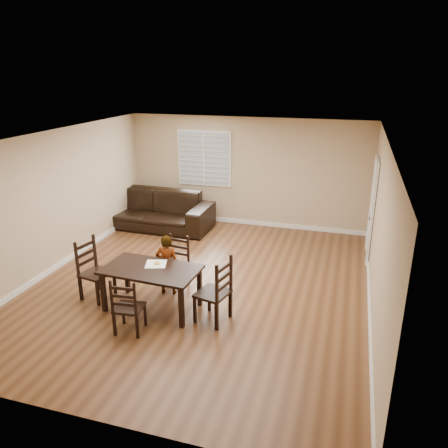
{
  "coord_description": "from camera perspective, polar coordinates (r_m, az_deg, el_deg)",
  "views": [
    {
      "loc": [
        2.49,
        -6.84,
        3.79
      ],
      "look_at": [
        0.26,
        0.63,
        1.0
      ],
      "focal_mm": 35.0,
      "sensor_mm": 36.0,
      "label": 1
    }
  ],
  "objects": [
    {
      "name": "room",
      "position": [
        7.7,
        -2.58,
        4.74
      ],
      "size": [
        6.04,
        7.04,
        2.72
      ],
      "color": "tan",
      "rests_on": "ground"
    },
    {
      "name": "chair_right",
      "position": [
        6.83,
        -0.55,
        -9.13
      ],
      "size": [
        0.56,
        0.59,
        1.09
      ],
      "rotation": [
        0.0,
        0.0,
        -1.81
      ],
      "color": "black",
      "rests_on": "ground"
    },
    {
      "name": "child",
      "position": [
        7.73,
        -7.44,
        -5.27
      ],
      "size": [
        0.44,
        0.33,
        1.1
      ],
      "primitive_type": "imported",
      "rotation": [
        0.0,
        0.0,
        3.32
      ],
      "color": "gray",
      "rests_on": "ground"
    },
    {
      "name": "napkin",
      "position": [
        7.34,
        -8.87,
        -5.18
      ],
      "size": [
        0.42,
        0.42,
        0.0
      ],
      "primitive_type": "cube",
      "rotation": [
        0.0,
        0.0,
        0.31
      ],
      "color": "white",
      "rests_on": "dining_table"
    },
    {
      "name": "dining_table",
      "position": [
        7.24,
        -9.49,
        -6.37
      ],
      "size": [
        1.6,
        0.96,
        0.73
      ],
      "rotation": [
        0.0,
        0.0,
        -0.06
      ],
      "color": "black",
      "rests_on": "ground"
    },
    {
      "name": "chair_near",
      "position": [
        8.12,
        -6.01,
        -4.91
      ],
      "size": [
        0.46,
        0.43,
        0.93
      ],
      "rotation": [
        0.0,
        0.0,
        -0.1
      ],
      "color": "black",
      "rests_on": "ground"
    },
    {
      "name": "sofa",
      "position": [
        11.11,
        -9.7,
        1.93
      ],
      "size": [
        3.14,
        1.27,
        0.91
      ],
      "primitive_type": "imported",
      "rotation": [
        0.0,
        0.0,
        -0.02
      ],
      "color": "black",
      "rests_on": "ground"
    },
    {
      "name": "ground",
      "position": [
        8.21,
        -3.03,
        -7.84
      ],
      "size": [
        7.0,
        7.0,
        0.0
      ],
      "primitive_type": "plane",
      "color": "brown",
      "rests_on": "ground"
    },
    {
      "name": "donut",
      "position": [
        7.32,
        -8.75,
        -5.04
      ],
      "size": [
        0.1,
        0.1,
        0.04
      ],
      "color": "#DA9D4E",
      "rests_on": "napkin"
    },
    {
      "name": "chair_left",
      "position": [
        7.93,
        -17.01,
        -5.83
      ],
      "size": [
        0.54,
        0.56,
        1.07
      ],
      "rotation": [
        0.0,
        0.0,
        1.37
      ],
      "color": "black",
      "rests_on": "ground"
    },
    {
      "name": "chair_far",
      "position": [
        6.72,
        -12.66,
        -10.93
      ],
      "size": [
        0.45,
        0.43,
        0.92
      ],
      "rotation": [
        0.0,
        0.0,
        3.25
      ],
      "color": "black",
      "rests_on": "ground"
    }
  ]
}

